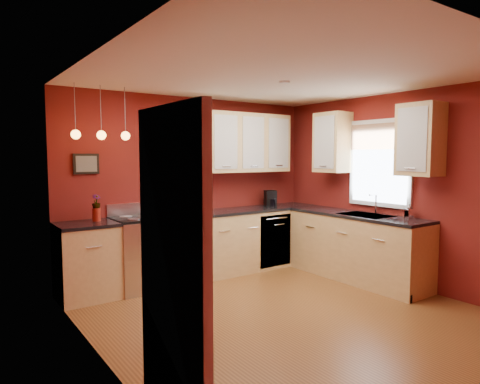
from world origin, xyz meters
TOP-DOWN VIEW (x-y plane):
  - floor at (0.00, 0.00)m, footprint 4.20×4.20m
  - ceiling at (0.00, 0.00)m, footprint 4.00×4.20m
  - wall_back at (0.00, 2.10)m, footprint 4.00×0.02m
  - wall_left at (-2.00, 0.00)m, footprint 0.02×4.20m
  - wall_right at (2.00, 0.00)m, footprint 0.02×4.20m
  - base_cabinets_back_left at (-1.65, 1.80)m, footprint 0.70×0.60m
  - base_cabinets_back_right at (0.73, 1.80)m, footprint 2.54×0.60m
  - base_cabinets_right at (1.70, 0.45)m, footprint 0.60×2.10m
  - counter_back_left at (-1.65, 1.80)m, footprint 0.70×0.62m
  - counter_back_right at (0.73, 1.80)m, footprint 2.54×0.62m
  - counter_right at (1.70, 0.45)m, footprint 0.62×2.10m
  - gas_range at (-0.92, 1.80)m, footprint 0.76×0.64m
  - dishwasher_front at (1.10, 1.51)m, footprint 0.60×0.02m
  - sink at (1.70, 0.30)m, footprint 0.50×0.70m
  - window at (1.97, 0.30)m, footprint 0.06×1.02m
  - door_left_wall at (-1.97, -1.20)m, footprint 0.12×0.82m
  - upper_cabinets_back at (0.60, 1.93)m, footprint 2.00×0.35m
  - upper_cabinets_right at (1.82, 0.32)m, footprint 0.35×1.95m
  - wall_picture at (-1.55, 2.08)m, footprint 0.32×0.03m
  - pendant_lights at (-1.45, 1.75)m, footprint 0.71×0.11m
  - red_canister at (-0.45, 1.80)m, footprint 0.11×0.11m
  - red_vase at (-1.50, 1.86)m, footprint 0.10×0.10m
  - flowers at (-1.50, 1.86)m, footprint 0.13×0.13m
  - coffee_maker at (1.30, 1.87)m, footprint 0.21×0.21m
  - soap_pump at (1.88, -0.25)m, footprint 0.11×0.11m
  - dish_towel at (-0.82, 1.47)m, footprint 0.22×0.01m

SIDE VIEW (x-z plane):
  - floor at x=0.00m, z-range 0.00..0.00m
  - base_cabinets_back_left at x=-1.65m, z-range 0.00..0.90m
  - base_cabinets_back_right at x=0.73m, z-range 0.00..0.90m
  - base_cabinets_right at x=1.70m, z-range 0.00..0.90m
  - dishwasher_front at x=1.10m, z-range 0.05..0.85m
  - gas_range at x=-0.92m, z-range -0.07..1.04m
  - dish_towel at x=-0.82m, z-range 0.37..0.67m
  - sink at x=1.70m, z-range 0.75..1.08m
  - counter_back_left at x=-1.65m, z-range 0.90..0.94m
  - counter_back_right at x=0.73m, z-range 0.90..0.94m
  - counter_right at x=1.70m, z-range 0.90..0.94m
  - red_vase at x=-1.50m, z-range 0.94..1.10m
  - red_canister at x=-0.45m, z-range 0.94..1.11m
  - door_left_wall at x=-1.97m, z-range 0.00..2.05m
  - soap_pump at x=1.88m, z-range 0.94..1.13m
  - coffee_maker at x=1.30m, z-range 0.93..1.18m
  - flowers at x=-1.50m, z-range 1.08..1.27m
  - wall_back at x=0.00m, z-range 0.00..2.60m
  - wall_left at x=-2.00m, z-range 0.00..2.60m
  - wall_right at x=2.00m, z-range 0.00..2.60m
  - wall_picture at x=-1.55m, z-range 1.52..1.78m
  - window at x=1.97m, z-range 1.08..2.30m
  - upper_cabinets_back at x=0.60m, z-range 1.50..2.40m
  - upper_cabinets_right at x=1.82m, z-range 1.50..2.40m
  - pendant_lights at x=-1.45m, z-range 1.68..2.34m
  - ceiling at x=0.00m, z-range 2.59..2.61m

